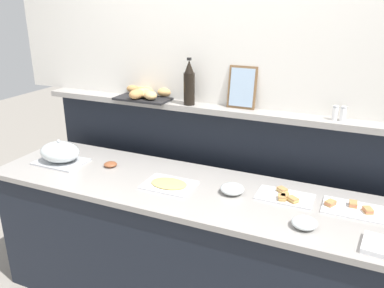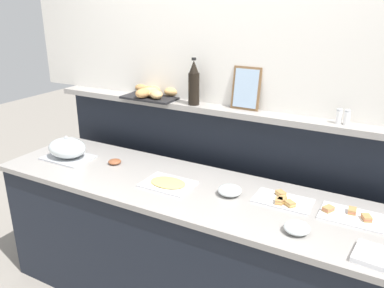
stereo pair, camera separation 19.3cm
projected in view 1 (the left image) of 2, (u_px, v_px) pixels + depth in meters
The scene contains 17 objects.
ground_plane at pixel (223, 256), 3.20m from camera, with size 12.00×12.00×0.00m, color gray.
buffet_counter at pixel (193, 250), 2.53m from camera, with size 2.67×0.69×0.89m.
back_ledge_unit at pixel (222, 185), 2.90m from camera, with size 2.77×0.22×1.29m.
upper_wall_panel at pixel (229, 3), 2.49m from camera, with size 3.37×0.08×1.31m, color white.
sandwich_platter_front at pixel (285, 197), 2.26m from camera, with size 0.32×0.19×0.04m.
sandwich_platter_rear at pixel (355, 209), 2.12m from camera, with size 0.35×0.20×0.04m.
cold_cuts_platter at pixel (169, 184), 2.41m from camera, with size 0.31×0.23×0.02m.
serving_cloche at pixel (60, 153), 2.73m from camera, with size 0.34×0.24×0.17m.
glass_bowl_large at pixel (304, 223), 1.96m from camera, with size 0.13×0.13×0.05m.
glass_bowl_medium at pixel (232, 189), 2.31m from camera, with size 0.14×0.14×0.06m.
condiment_bowl_dark at pixel (110, 164), 2.68m from camera, with size 0.09×0.09×0.03m, color brown.
napkin_stack at pixel (382, 246), 1.79m from camera, with size 0.17×0.17×0.03m, color white.
wine_bottle_dark at pixel (189, 84), 2.64m from camera, with size 0.08×0.08×0.32m.
salt_shaker at pixel (335, 113), 2.34m from camera, with size 0.03×0.03×0.09m.
pepper_shaker at pixel (343, 114), 2.32m from camera, with size 0.03×0.03×0.09m.
bread_basket at pixel (146, 93), 2.85m from camera, with size 0.42×0.32×0.08m.
framed_picture at pixel (242, 87), 2.56m from camera, with size 0.19×0.06×0.28m.
Camera 1 is at (0.87, -1.96, 1.96)m, focal length 36.92 mm.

